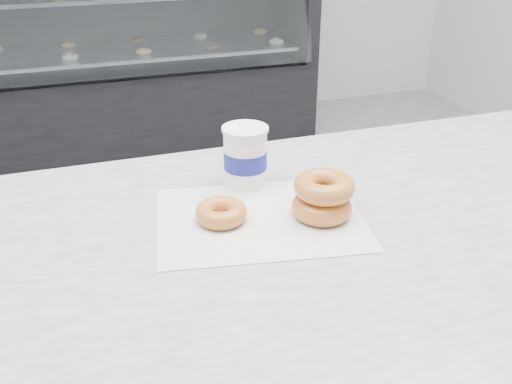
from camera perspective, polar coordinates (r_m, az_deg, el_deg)
display_case at (r=3.56m, az=-14.68°, el=12.04°), size 2.40×0.74×1.25m
wax_paper at (r=0.95m, az=0.39°, el=-2.67°), size 0.38×0.31×0.00m
donut_single at (r=0.94m, az=-3.51°, el=-2.06°), size 0.11×0.11×0.03m
donut_stack at (r=0.95m, az=6.71°, el=-0.47°), size 0.14×0.14×0.07m
coffee_cup at (r=1.04m, az=-1.08°, el=3.63°), size 0.09×0.09×0.11m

